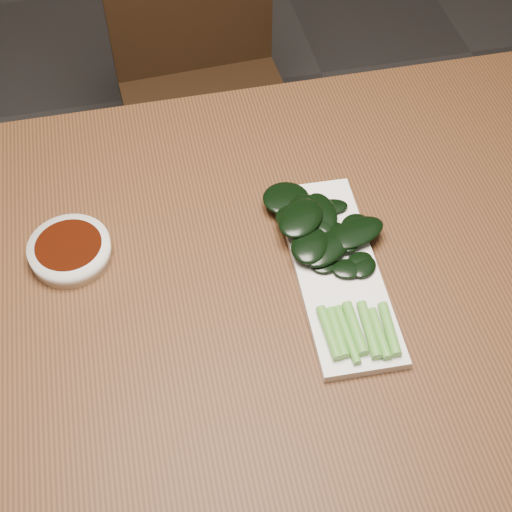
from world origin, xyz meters
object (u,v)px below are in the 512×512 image
Objects in this scene: table at (234,304)px; gai_lan at (325,242)px; sauce_bowl at (70,250)px; serving_plate at (336,270)px; chair_far at (204,81)px.

table is 4.18× the size of gai_lan.
table is 0.25m from sauce_bowl.
table is at bearing -175.31° from gai_lan.
sauce_bowl is 0.38m from serving_plate.
chair_far is 0.84m from serving_plate.
gai_lan is (0.06, -0.76, 0.29)m from chair_far.
table is 0.17m from serving_plate.
chair_far is at bearing 94.90° from gai_lan.
chair_far reaches higher than table.
chair_far reaches higher than serving_plate.
gai_lan is at bearing 4.69° from table.
sauce_bowl is 0.35× the size of serving_plate.
table is at bearing 169.49° from serving_plate.
serving_plate is (0.07, -0.79, 0.27)m from chair_far.
table is at bearing -98.79° from chair_far.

